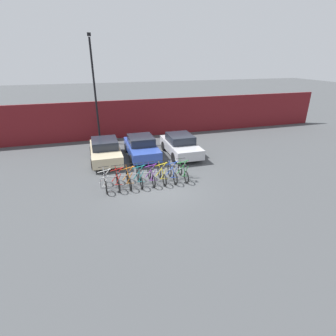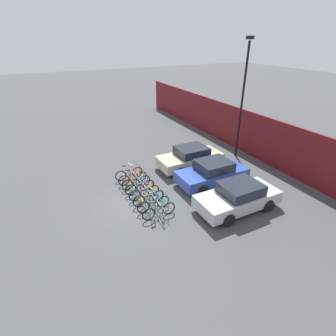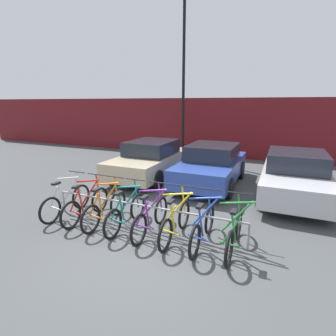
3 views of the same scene
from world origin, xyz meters
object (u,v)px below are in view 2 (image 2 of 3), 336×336
Objects in this scene: car_blue at (212,173)px; bicycle_teal at (140,187)px; car_beige at (190,158)px; bicycle_purple at (144,192)px; bicycle_red at (133,178)px; lamp_post at (243,96)px; bicycle_orange at (136,182)px; car_silver at (238,197)px; bicycle_blue at (153,204)px; bicycle_green at (159,210)px; bike_rack at (145,187)px; bicycle_yellow at (149,198)px; bicycle_white at (129,173)px.

bicycle_teal is at bearing -102.71° from car_blue.
car_beige is 2.36m from car_blue.
bicycle_red is at bearing -179.88° from bicycle_purple.
bicycle_teal is 0.22× the size of lamp_post.
car_silver reaches higher than bicycle_orange.
car_silver is 7.54m from lamp_post.
bicycle_blue is 0.62m from bicycle_green.
bicycle_teal is 1.00× the size of bicycle_green.
bicycle_teal is 1.00× the size of bicycle_blue.
bike_rack is 2.77× the size of bicycle_yellow.
lamp_post is (-1.93, 7.82, 3.72)m from bike_rack.
bicycle_red is at bearing 177.96° from bicycle_orange.
bicycle_green is (2.42, 0.00, 0.00)m from bicycle_teal.
bicycle_blue is at bearing 0.12° from bicycle_purple.
lamp_post reaches higher than bicycle_green.
bicycle_purple is (0.63, 0.00, 0.00)m from bicycle_teal.
car_beige is at bearing 121.35° from bicycle_yellow.
bicycle_red is 0.42× the size of car_blue.
bicycle_white is 4.90m from car_blue.
bicycle_purple is at bearing 178.23° from bicycle_yellow.
car_silver is (3.55, 3.74, 0.31)m from bicycle_teal.
lamp_post is at bearing 103.83° from bike_rack.
bicycle_red and bicycle_orange have the same top height.
lamp_post is (-0.15, 3.91, 3.52)m from car_beige.
bicycle_red and bicycle_purple have the same top height.
bicycle_teal is at bearing -2.04° from bicycle_orange.
car_blue is (0.59, 3.94, 0.19)m from bike_rack.
car_blue is at bearing 0.68° from car_beige.
bike_rack is 2.77× the size of bicycle_teal.
bike_rack is 1.48m from bicycle_blue.
bicycle_blue is at bearing -77.89° from car_blue.
bicycle_yellow is 4.86m from car_beige.
car_blue is at bearing 172.40° from car_silver.
bicycle_teal is at bearing 176.49° from bicycle_green.
bicycle_red is at bearing -85.73° from car_beige.
bicycle_red and bicycle_yellow have the same top height.
bicycle_teal is (1.76, 0.00, 0.00)m from bicycle_white.
bicycle_purple is at bearing -26.43° from bike_rack.
car_blue is at bearing 102.40° from bicycle_blue.
bicycle_yellow is 4.11m from car_blue.
bicycle_yellow is 0.41× the size of car_silver.
car_blue reaches higher than bicycle_orange.
car_blue is (-0.29, 4.09, 0.31)m from bicycle_yellow.
bicycle_teal is 5.17m from car_silver.
bicycle_purple is 1.00× the size of bicycle_green.
bicycle_orange is at bearing -2.84° from bicycle_white.
bike_rack is 1.48m from bicycle_red.
bicycle_yellow is (2.35, 0.00, 0.00)m from bicycle_red.
bicycle_orange is 1.00× the size of bicycle_green.
car_silver reaches higher than bicycle_blue.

